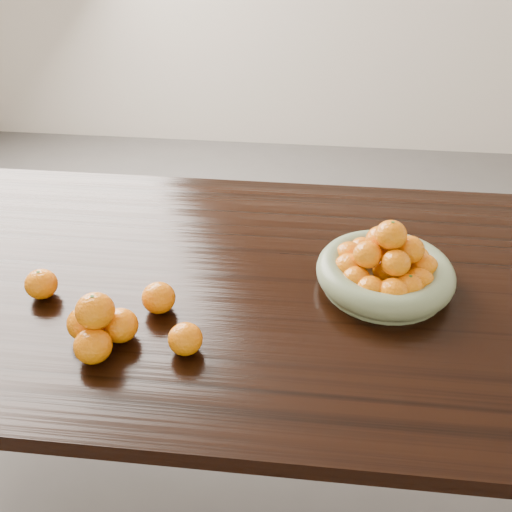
# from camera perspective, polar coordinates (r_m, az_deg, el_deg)

# --- Properties ---
(ground) EXTENTS (5.00, 5.00, 0.00)m
(ground) POSITION_cam_1_polar(r_m,az_deg,el_deg) (1.91, -1.12, -20.40)
(ground) COLOR #4E4C4A
(ground) RESTS_ON ground
(dining_table) EXTENTS (2.00, 1.00, 0.75)m
(dining_table) POSITION_cam_1_polar(r_m,az_deg,el_deg) (1.42, -1.42, -5.06)
(dining_table) COLOR black
(dining_table) RESTS_ON ground
(fruit_bowl) EXTENTS (0.32, 0.32, 0.17)m
(fruit_bowl) POSITION_cam_1_polar(r_m,az_deg,el_deg) (1.35, 12.82, -1.32)
(fruit_bowl) COLOR #717D5B
(fruit_bowl) RESTS_ON dining_table
(orange_pyramid) EXTENTS (0.15, 0.14, 0.13)m
(orange_pyramid) POSITION_cam_1_polar(r_m,az_deg,el_deg) (1.20, -15.49, -6.76)
(orange_pyramid) COLOR orange
(orange_pyramid) RESTS_ON dining_table
(loose_orange_0) EXTENTS (0.07, 0.07, 0.07)m
(loose_orange_0) POSITION_cam_1_polar(r_m,az_deg,el_deg) (1.38, -20.68, -2.64)
(loose_orange_0) COLOR orange
(loose_orange_0) RESTS_ON dining_table
(loose_orange_1) EXTENTS (0.07, 0.07, 0.07)m
(loose_orange_1) POSITION_cam_1_polar(r_m,az_deg,el_deg) (1.16, -7.08, -8.23)
(loose_orange_1) COLOR orange
(loose_orange_1) RESTS_ON dining_table
(loose_orange_2) EXTENTS (0.07, 0.07, 0.07)m
(loose_orange_2) POSITION_cam_1_polar(r_m,az_deg,el_deg) (1.27, -9.72, -4.14)
(loose_orange_2) COLOR orange
(loose_orange_2) RESTS_ON dining_table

